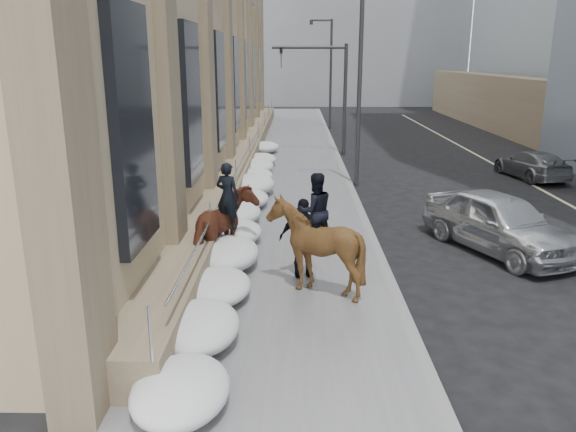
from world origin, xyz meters
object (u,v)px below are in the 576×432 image
Objects in this scene: mounted_horse_right at (314,242)px; car_grey at (532,165)px; pedestrian at (302,237)px; car_silver at (500,222)px; mounted_horse_left at (225,225)px.

car_grey is at bearing -146.61° from mounted_horse_right.
pedestrian reaches higher than car_silver.
mounted_horse_right is 1.02m from pedestrian.
mounted_horse_left is at bearing -57.74° from mounted_horse_right.
mounted_horse_left is 7.66m from car_silver.
pedestrian is (1.98, -0.85, -0.06)m from mounted_horse_left.
car_grey is at bearing -116.89° from mounted_horse_left.
car_grey is at bearing 39.67° from car_silver.
mounted_horse_left is 2.16m from pedestrian.
car_silver is at bearing 7.22° from pedestrian.
car_grey is (12.45, 11.36, -0.52)m from mounted_horse_left.
pedestrian is 5.98m from car_silver.
mounted_horse_left is 0.61× the size of car_grey.
mounted_horse_right reaches higher than car_silver.
mounted_horse_left is at bearing 32.62° from car_grey.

